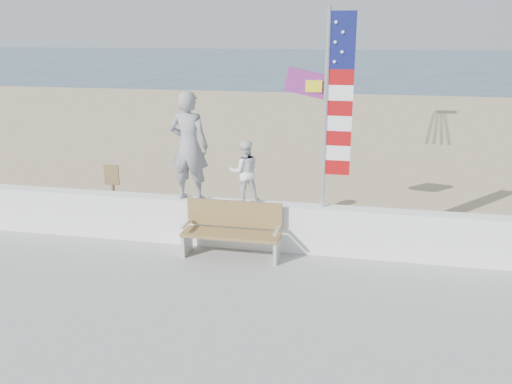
% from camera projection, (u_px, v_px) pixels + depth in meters
% --- Properties ---
extents(ground, '(220.00, 220.00, 0.00)m').
position_uv_depth(ground, '(221.00, 304.00, 8.65)').
color(ground, '#2D485A').
rests_on(ground, ground).
extents(sand, '(90.00, 40.00, 0.08)m').
position_uv_depth(sand, '(295.00, 167.00, 17.08)').
color(sand, tan).
rests_on(sand, ground).
extents(seawall, '(30.00, 0.35, 0.90)m').
position_uv_depth(seawall, '(248.00, 224.00, 10.34)').
color(seawall, white).
rests_on(seawall, boardwalk).
extents(adult, '(0.79, 0.55, 2.07)m').
position_uv_depth(adult, '(189.00, 146.00, 10.13)').
color(adult, gray).
rests_on(adult, seawall).
extents(child, '(0.70, 0.62, 1.18)m').
position_uv_depth(child, '(245.00, 172.00, 10.05)').
color(child, white).
rests_on(child, seawall).
extents(bench, '(1.80, 0.57, 1.00)m').
position_uv_depth(bench, '(232.00, 229.00, 9.94)').
color(bench, olive).
rests_on(bench, boardwalk).
extents(flag, '(0.50, 0.08, 3.50)m').
position_uv_depth(flag, '(333.00, 102.00, 9.37)').
color(flag, silver).
rests_on(flag, seawall).
extents(parafoil_kite, '(0.95, 0.33, 0.64)m').
position_uv_depth(parafoil_kite, '(308.00, 83.00, 10.88)').
color(parafoil_kite, red).
rests_on(parafoil_kite, ground).
extents(sign, '(0.32, 0.07, 1.46)m').
position_uv_depth(sign, '(113.00, 193.00, 11.26)').
color(sign, brown).
rests_on(sign, sand).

